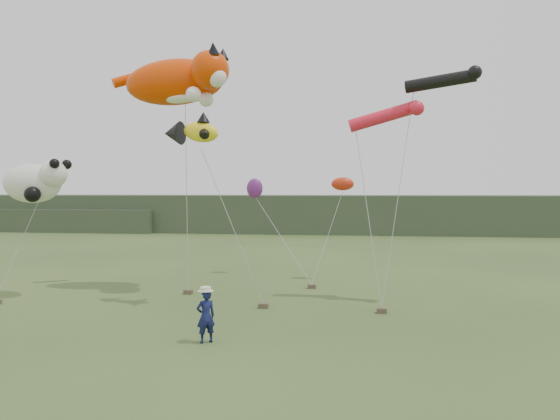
{
  "coord_description": "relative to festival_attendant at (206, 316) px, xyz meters",
  "views": [
    {
      "loc": [
        4.0,
        -16.2,
        4.57
      ],
      "look_at": [
        1.3,
        3.0,
        3.87
      ],
      "focal_mm": 35.0,
      "sensor_mm": 36.0,
      "label": 1
    }
  ],
  "objects": [
    {
      "name": "festival_attendant",
      "position": [
        0.0,
        0.0,
        0.0
      ],
      "size": [
        0.7,
        0.65,
        1.6
      ],
      "primitive_type": "imported",
      "rotation": [
        0.0,
        0.0,
        3.76
      ],
      "color": "#131948",
      "rests_on": "ground"
    },
    {
      "name": "tube_kites",
      "position": [
        6.83,
        7.37,
        7.53
      ],
      "size": [
        5.26,
        1.44,
        2.48
      ],
      "color": "black",
      "rests_on": "ground"
    },
    {
      "name": "sandbag_anchors",
      "position": [
        -0.8,
        6.12,
        -0.7
      ],
      "size": [
        15.59,
        5.61,
        0.19
      ],
      "color": "brown",
      "rests_on": "ground"
    },
    {
      "name": "ground",
      "position": [
        0.46,
        0.48,
        -0.8
      ],
      "size": [
        120.0,
        120.0,
        0.0
      ],
      "primitive_type": "plane",
      "color": "#385123",
      "rests_on": "ground"
    },
    {
      "name": "panda_kite",
      "position": [
        -9.21,
        6.02,
        4.12
      ],
      "size": [
        3.0,
        1.94,
        1.87
      ],
      "color": "white",
      "rests_on": "ground"
    },
    {
      "name": "cat_kite",
      "position": [
        -3.47,
        8.56,
        8.81
      ],
      "size": [
        6.16,
        3.29,
        2.65
      ],
      "color": "#E13801",
      "rests_on": "ground"
    },
    {
      "name": "misc_kites",
      "position": [
        1.2,
        13.04,
        3.98
      ],
      "size": [
        5.84,
        1.96,
        1.1
      ],
      "color": "red",
      "rests_on": "ground"
    },
    {
      "name": "headland",
      "position": [
        -2.65,
        45.17,
        1.12
      ],
      "size": [
        90.0,
        13.0,
        4.0
      ],
      "color": "#2D3D28",
      "rests_on": "ground"
    },
    {
      "name": "fish_kite",
      "position": [
        -2.14,
        5.48,
        6.11
      ],
      "size": [
        2.56,
        1.68,
        1.31
      ],
      "color": "yellow",
      "rests_on": "ground"
    }
  ]
}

